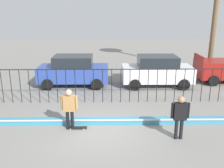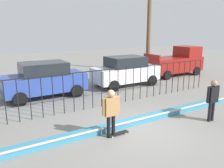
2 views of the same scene
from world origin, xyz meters
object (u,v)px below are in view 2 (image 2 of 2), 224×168
(skateboard, at_px, (118,133))
(parked_car_blue, at_px, (44,79))
(parked_car_white, at_px, (125,71))
(pickup_truck, at_px, (176,62))
(camera_operator, at_px, (213,97))
(skateboarder, at_px, (111,109))

(skateboard, bearing_deg, parked_car_blue, 106.09)
(skateboard, xyz_separation_m, parked_car_white, (4.33, 5.90, 0.91))
(parked_car_blue, xyz_separation_m, pickup_truck, (10.60, 0.66, 0.06))
(camera_operator, distance_m, pickup_truck, 9.53)
(skateboard, distance_m, parked_car_blue, 6.16)
(parked_car_white, bearing_deg, camera_operator, -95.56)
(skateboard, distance_m, camera_operator, 4.10)
(camera_operator, bearing_deg, skateboarder, -5.72)
(skateboard, bearing_deg, parked_car_white, 61.44)
(skateboard, distance_m, pickup_truck, 11.84)
(skateboarder, distance_m, camera_operator, 4.26)
(skateboarder, bearing_deg, parked_car_blue, 69.87)
(camera_operator, xyz_separation_m, parked_car_white, (0.44, 6.75, -0.05))
(parked_car_blue, bearing_deg, parked_car_white, -3.73)
(skateboarder, relative_size, pickup_truck, 0.36)
(camera_operator, height_order, parked_car_blue, parked_car_blue)
(skateboarder, xyz_separation_m, camera_operator, (4.17, -0.88, 0.01))
(pickup_truck, bearing_deg, skateboarder, -149.63)
(camera_operator, relative_size, parked_car_white, 0.39)
(parked_car_white, relative_size, pickup_truck, 0.91)
(skateboarder, distance_m, parked_car_white, 7.46)
(skateboarder, distance_m, skateboard, 0.99)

